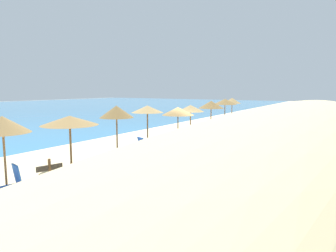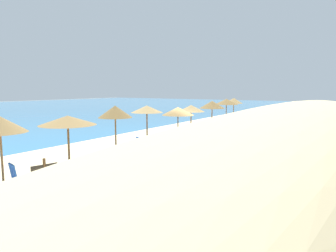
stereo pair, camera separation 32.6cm
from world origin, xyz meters
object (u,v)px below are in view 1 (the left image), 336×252
object	(u,v)px
cooler_box	(248,120)
beach_umbrella_7	(225,102)
beach_umbrella_1	(70,121)
lounge_chair_0	(4,185)
lounge_chair_1	(135,150)
beach_umbrella_0	(2,125)
beach_umbrella_3	(147,109)
beach_ball	(198,140)
beach_umbrella_8	(232,101)
lounge_chair_2	(219,127)
beach_umbrella_6	(211,105)
beach_umbrella_4	(178,111)
beach_umbrella_2	(116,112)
beach_umbrella_5	(191,108)
wooden_signpost	(50,178)

from	to	relation	value
cooler_box	beach_umbrella_7	bearing A→B (deg)	167.65
beach_umbrella_1	cooler_box	bearing A→B (deg)	-3.17
lounge_chair_0	lounge_chair_1	size ratio (longest dim) A/B	0.90
beach_umbrella_0	beach_umbrella_7	bearing A→B (deg)	0.28
beach_umbrella_0	lounge_chair_1	size ratio (longest dim) A/B	1.65
lounge_chair_1	beach_umbrella_3	bearing A→B (deg)	-44.91
beach_umbrella_0	beach_ball	size ratio (longest dim) A/B	11.31
beach_umbrella_1	beach_ball	distance (m)	10.35
beach_umbrella_3	beach_umbrella_8	world-z (taller)	beach_umbrella_8
beach_umbrella_8	lounge_chair_2	world-z (taller)	beach_umbrella_8
beach_umbrella_6	cooler_box	distance (m)	8.81
beach_umbrella_7	beach_ball	size ratio (longest dim) A/B	11.26
beach_umbrella_4	beach_umbrella_6	bearing A→B (deg)	0.52
beach_umbrella_7	lounge_chair_1	xyz separation A→B (m)	(-16.18, -0.85, -2.09)
beach_umbrella_7	beach_ball	world-z (taller)	beach_umbrella_7
beach_umbrella_4	lounge_chair_0	world-z (taller)	beach_umbrella_4
beach_umbrella_4	beach_umbrella_1	bearing A→B (deg)	177.68
lounge_chair_1	beach_umbrella_2	bearing A→B (deg)	46.06
beach_umbrella_4	beach_umbrella_5	world-z (taller)	beach_umbrella_4
lounge_chair_0	beach_umbrella_1	bearing A→B (deg)	-61.08
beach_umbrella_6	wooden_signpost	distance (m)	19.90
lounge_chair_1	beach_umbrella_4	bearing A→B (deg)	-60.67
beach_umbrella_4	beach_umbrella_6	distance (m)	6.30
beach_ball	beach_umbrella_8	bearing A→B (deg)	8.83
beach_umbrella_8	wooden_signpost	xyz separation A→B (m)	(-26.36, -3.29, -1.53)
beach_umbrella_8	cooler_box	xyz separation A→B (m)	(1.75, -1.40, -2.30)
beach_umbrella_1	wooden_signpost	bearing A→B (deg)	-138.07
beach_umbrella_4	beach_umbrella_3	bearing A→B (deg)	170.72
beach_umbrella_0	beach_umbrella_3	size ratio (longest dim) A/B	1.04
beach_umbrella_1	lounge_chair_2	bearing A→B (deg)	-4.77
beach_umbrella_2	beach_umbrella_3	world-z (taller)	beach_umbrella_2
lounge_chair_0	beach_umbrella_3	bearing A→B (deg)	-69.58
lounge_chair_1	lounge_chair_2	xyz separation A→B (m)	(12.11, -0.16, 0.02)
beach_umbrella_3	beach_umbrella_0	bearing A→B (deg)	-176.93
beach_umbrella_7	cooler_box	bearing A→B (deg)	-12.35
beach_umbrella_4	beach_umbrella_7	world-z (taller)	beach_umbrella_7
beach_umbrella_8	lounge_chair_1	xyz separation A→B (m)	(-19.26, -1.19, -2.08)
beach_umbrella_8	lounge_chair_0	bearing A→B (deg)	-177.71
beach_ball	lounge_chair_0	bearing A→B (deg)	176.15
beach_umbrella_4	beach_umbrella_6	world-z (taller)	beach_umbrella_6
beach_umbrella_4	beach_umbrella_2	bearing A→B (deg)	178.51
beach_umbrella_7	beach_umbrella_2	bearing A→B (deg)	179.74
lounge_chair_0	beach_ball	bearing A→B (deg)	-79.71
beach_umbrella_3	beach_ball	xyz separation A→B (m)	(3.39, -2.07, -2.35)
beach_umbrella_0	lounge_chair_2	world-z (taller)	beach_umbrella_0
beach_umbrella_5	cooler_box	size ratio (longest dim) A/B	5.06
beach_umbrella_0	beach_umbrella_2	size ratio (longest dim) A/B	0.98
beach_umbrella_1	beach_ball	xyz separation A→B (m)	(9.93, -1.95, -2.19)
beach_umbrella_5	beach_ball	bearing A→B (deg)	-143.97
beach_umbrella_2	beach_umbrella_6	xyz separation A→B (m)	(12.93, -0.12, -0.17)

